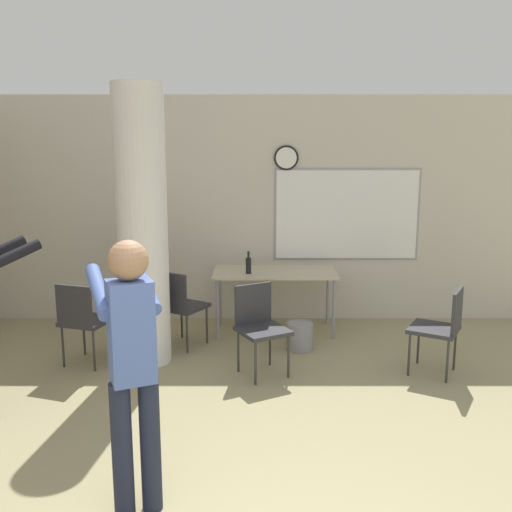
# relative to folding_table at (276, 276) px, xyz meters

# --- Properties ---
(wall_back) EXTENTS (8.00, 0.15, 2.80)m
(wall_back) POSITION_rel_folding_table_xyz_m (-0.27, 0.55, 0.72)
(wall_back) COLOR beige
(wall_back) RESTS_ON ground_plane
(support_pillar) EXTENTS (0.50, 0.50, 2.80)m
(support_pillar) POSITION_rel_folding_table_xyz_m (-1.36, -0.95, 0.72)
(support_pillar) COLOR white
(support_pillar) RESTS_ON ground_plane
(folding_table) EXTENTS (1.46, 0.69, 0.74)m
(folding_table) POSITION_rel_folding_table_xyz_m (0.00, 0.00, 0.00)
(folding_table) COLOR beige
(folding_table) RESTS_ON ground_plane
(bottle_on_table) EXTENTS (0.06, 0.06, 0.26)m
(bottle_on_table) POSITION_rel_folding_table_xyz_m (-0.31, -0.12, 0.16)
(bottle_on_table) COLOR black
(bottle_on_table) RESTS_ON folding_table
(waste_bin) EXTENTS (0.29, 0.29, 0.30)m
(waste_bin) POSITION_rel_folding_table_xyz_m (0.25, -0.64, -0.53)
(waste_bin) COLOR gray
(waste_bin) RESTS_ON ground_plane
(chair_near_pillar) EXTENTS (0.55, 0.55, 0.87)m
(chair_near_pillar) POSITION_rel_folding_table_xyz_m (-1.97, -1.09, -0.17)
(chair_near_pillar) COLOR #2D2D33
(chair_near_pillar) RESTS_ON ground_plane
(chair_table_front) EXTENTS (0.60, 0.60, 0.87)m
(chair_table_front) POSITION_rel_folding_table_xyz_m (-0.19, -1.27, -0.17)
(chair_table_front) COLOR #2D2D33
(chair_table_front) RESTS_ON ground_plane
(chair_table_left) EXTENTS (0.60, 0.60, 0.87)m
(chair_table_left) POSITION_rel_folding_table_xyz_m (-1.06, -0.56, -0.17)
(chair_table_left) COLOR #2D2D33
(chair_table_left) RESTS_ON ground_plane
(chair_mid_room) EXTENTS (0.60, 0.60, 0.87)m
(chair_mid_room) POSITION_rel_folding_table_xyz_m (1.57, -1.32, -0.17)
(chair_mid_room) COLOR #2D2D33
(chair_mid_room) RESTS_ON ground_plane
(person_playing_front) EXTENTS (0.55, 0.68, 1.70)m
(person_playing_front) POSITION_rel_folding_table_xyz_m (-0.96, -3.42, 0.32)
(person_playing_front) COLOR #1E2338
(person_playing_front) RESTS_ON ground_plane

